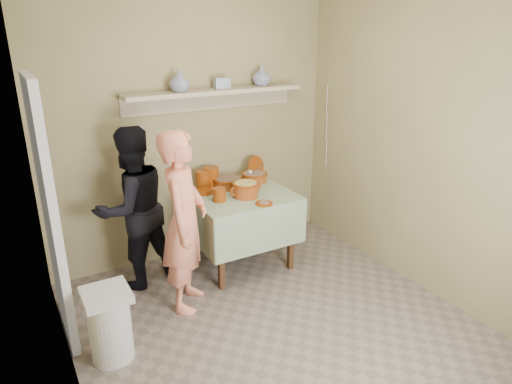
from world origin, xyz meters
TOP-DOWN VIEW (x-y plane):
  - ground at (0.00, 0.00)m, footprint 3.50×3.50m
  - tile_panel at (-1.46, 0.95)m, footprint 0.06×0.70m
  - plate_stack_a at (-0.01, 1.54)m, footprint 0.14×0.14m
  - plate_stack_b at (0.10, 1.58)m, footprint 0.16×0.16m
  - bowl_stack at (-0.01, 1.16)m, footprint 0.13×0.13m
  - empty_bowl at (-0.05, 1.41)m, footprint 0.16×0.16m
  - propped_lid at (0.63, 1.59)m, footprint 0.25×0.15m
  - vase_right at (0.72, 1.63)m, footprint 0.24×0.24m
  - vase_left at (-0.17, 1.61)m, footprint 0.21×0.21m
  - ceramic_box at (0.27, 1.63)m, footprint 0.16×0.13m
  - person_cook at (-0.48, 0.84)m, footprint 0.62×0.68m
  - person_helper at (-0.75, 1.41)m, footprint 0.85×0.74m
  - room_shell at (0.00, 0.00)m, footprint 3.04×3.54m
  - serving_table at (0.25, 1.28)m, footprint 0.97×0.97m
  - cazuela_meat_a at (0.23, 1.47)m, footprint 0.30×0.30m
  - cazuela_meat_b at (0.55, 1.48)m, footprint 0.28×0.28m
  - ladle at (0.51, 1.48)m, footprint 0.08×0.26m
  - cazuela_rice at (0.26, 1.13)m, footprint 0.33×0.25m
  - front_plate at (0.31, 0.88)m, footprint 0.16×0.16m
  - wall_shelf at (0.20, 1.65)m, footprint 1.80×0.25m
  - trash_bin at (-1.23, 0.45)m, footprint 0.32×0.32m
  - electrical_cord at (1.47, 1.48)m, footprint 0.01×0.05m

SIDE VIEW (x-z plane):
  - ground at x=0.00m, z-range 0.00..0.00m
  - trash_bin at x=-1.23m, z-range 0.00..0.56m
  - serving_table at x=0.25m, z-range 0.26..1.02m
  - person_helper at x=-0.75m, z-range 0.00..1.50m
  - front_plate at x=0.31m, z-range 0.76..0.78m
  - person_cook at x=-0.48m, z-range 0.00..1.55m
  - empty_bowl at x=-0.05m, z-range 0.76..0.81m
  - cazuela_meat_a at x=0.23m, z-range 0.77..0.87m
  - cazuela_meat_b at x=0.55m, z-range 0.77..0.87m
  - bowl_stack at x=-0.01m, z-range 0.76..0.89m
  - cazuela_rice at x=0.26m, z-range 0.77..0.92m
  - plate_stack_a at x=-0.01m, z-range 0.76..0.95m
  - plate_stack_b at x=0.10m, z-range 0.76..0.96m
  - ladle at x=0.51m, z-range 0.78..0.97m
  - propped_lid at x=0.63m, z-range 0.76..1.00m
  - tile_panel at x=-1.46m, z-range 0.00..2.00m
  - electrical_cord at x=1.47m, z-range 0.80..1.70m
  - room_shell at x=0.00m, z-range 0.30..2.92m
  - wall_shelf at x=0.20m, z-range 1.57..1.78m
  - ceramic_box at x=0.27m, z-range 1.72..1.83m
  - vase_left at x=-0.17m, z-range 1.72..1.92m
  - vase_right at x=0.72m, z-range 1.72..1.92m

